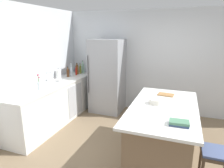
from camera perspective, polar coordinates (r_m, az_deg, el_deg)
ground_plane at (r=3.57m, az=6.84°, el=-20.49°), size 7.20×7.20×0.00m
wall_rear at (r=5.19m, az=13.09°, el=6.09°), size 6.00×0.10×2.60m
wall_left at (r=4.25m, az=-26.62°, el=2.99°), size 0.10×6.00×2.60m
counter_run_left at (r=4.78m, az=-15.84°, el=-5.17°), size 0.66×2.71×0.93m
kitchen_island at (r=3.45m, az=14.23°, el=-13.23°), size 1.03×1.94×0.91m
refrigerator at (r=5.15m, az=-1.34°, el=2.33°), size 0.81×0.77×1.88m
bar_stool at (r=2.92m, az=27.72°, el=-18.67°), size 0.36×0.36×0.65m
sink_faucet at (r=4.51m, az=-18.08°, el=1.70°), size 0.15×0.05×0.30m
flower_vase at (r=4.21m, az=-20.30°, el=-0.10°), size 0.07×0.07×0.32m
paper_towel_roll at (r=4.78m, az=-15.15°, el=2.35°), size 0.14×0.14×0.31m
gin_bottle at (r=5.60m, az=-8.40°, el=4.54°), size 0.07×0.07×0.35m
olive_oil_bottle at (r=5.56m, az=-9.14°, el=4.16°), size 0.06×0.06×0.28m
whiskey_bottle at (r=5.49m, az=-10.04°, el=4.16°), size 0.08×0.08×0.31m
hot_sauce_bottle at (r=5.39m, az=-10.31°, el=3.60°), size 0.04×0.04×0.24m
vinegar_bottle at (r=5.35m, az=-11.56°, el=3.50°), size 0.05×0.05×0.25m
soda_bottle at (r=5.25m, az=-11.65°, el=3.71°), size 0.06×0.06×0.36m
syrup_bottle at (r=5.20m, az=-12.61°, el=3.17°), size 0.07×0.07×0.26m
cookbook_stack at (r=2.69m, az=18.81°, el=-10.60°), size 0.25×0.17×0.06m
mixing_bowl at (r=3.34m, az=12.52°, el=-4.88°), size 0.22×0.22×0.08m
cutting_board at (r=3.83m, az=15.27°, el=-2.97°), size 0.30×0.22×0.02m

